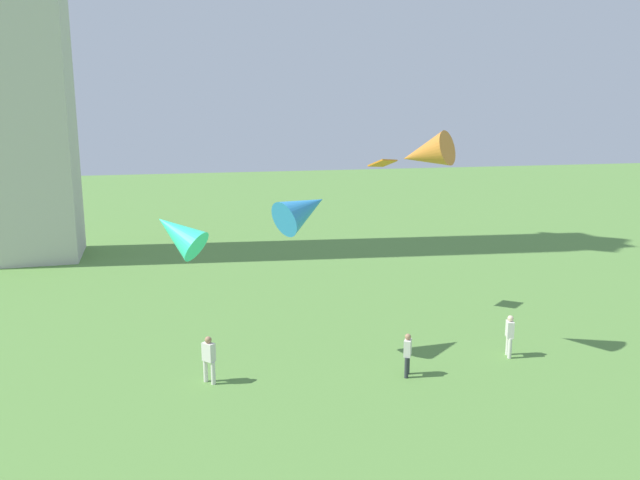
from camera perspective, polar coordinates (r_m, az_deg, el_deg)
The scene contains 7 objects.
person_0 at distance 26.61m, azimuth 17.46°, elevation -8.41°, with size 0.42×0.53×1.79m.
person_1 at distance 23.33m, azimuth -10.45°, elevation -10.79°, with size 0.51×0.55×1.83m.
person_2 at distance 23.81m, azimuth 8.26°, elevation -10.44°, with size 0.45×0.51×1.71m.
kite_flying_0 at distance 30.53m, azimuth 5.94°, elevation 7.24°, with size 1.63×1.48×0.50m.
kite_flying_1 at distance 24.33m, azimuth -1.55°, elevation 2.92°, with size 2.89×2.41×2.09m.
kite_flying_2 at distance 13.29m, azimuth -13.29°, elevation 0.67°, with size 1.52×1.39×1.22m.
kite_flying_4 at distance 24.85m, azimuth 9.89°, elevation 8.04°, with size 2.52×2.66×1.86m.
Camera 1 is at (-7.92, 0.08, 9.62)m, focal length 33.90 mm.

